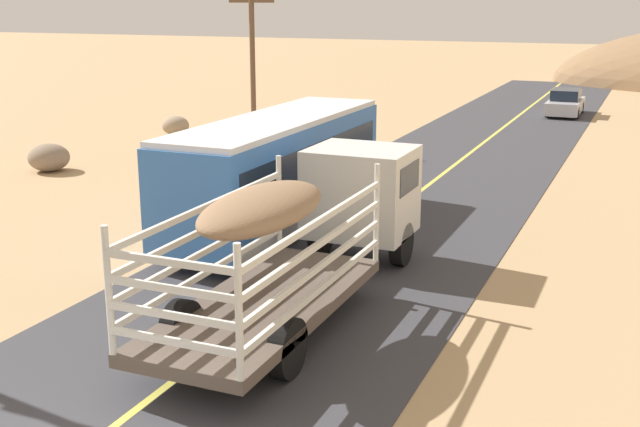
# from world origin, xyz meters

# --- Properties ---
(livestock_truck) EXTENTS (2.53, 9.70, 3.02)m
(livestock_truck) POSITION_xyz_m (0.67, 8.96, 1.79)
(livestock_truck) COLOR silver
(livestock_truck) RESTS_ON road_surface
(bus) EXTENTS (2.54, 10.00, 3.21)m
(bus) POSITION_xyz_m (-2.62, 13.15, 1.75)
(bus) COLOR #3872C6
(bus) RESTS_ON road_surface
(car_far) EXTENTS (1.80, 4.40, 1.46)m
(car_far) POSITION_xyz_m (2.38, 40.57, 0.69)
(car_far) COLOR silver
(car_far) RESTS_ON road_surface
(power_pole_mid) EXTENTS (2.20, 0.24, 7.00)m
(power_pole_mid) POSITION_xyz_m (-9.80, 25.29, 3.78)
(power_pole_mid) COLOR brown
(power_pole_mid) RESTS_ON ground
(boulder_mid_field) EXTENTS (1.58, 1.60, 1.07)m
(boulder_mid_field) POSITION_xyz_m (-14.27, 16.68, 0.54)
(boulder_mid_field) COLOR #84705B
(boulder_mid_field) RESTS_ON ground
(boulder_far_horizon) EXTENTS (1.34, 1.30, 0.94)m
(boulder_far_horizon) POSITION_xyz_m (-14.46, 25.86, 0.47)
(boulder_far_horizon) COLOR gray
(boulder_far_horizon) RESTS_ON ground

